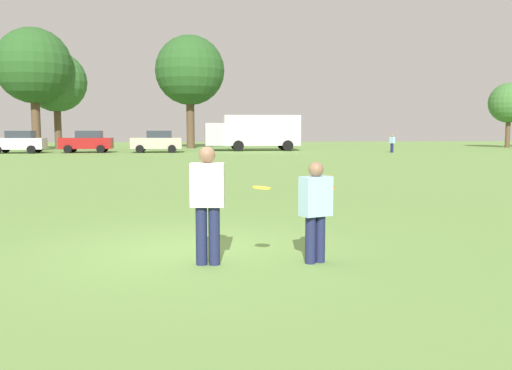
{
  "coord_description": "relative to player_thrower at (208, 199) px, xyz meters",
  "views": [
    {
      "loc": [
        0.13,
        -8.91,
        2.01
      ],
      "look_at": [
        1.23,
        1.08,
        0.97
      ],
      "focal_mm": 38.48,
      "sensor_mm": 36.0,
      "label": 1
    }
  ],
  "objects": [
    {
      "name": "player_thrower",
      "position": [
        0.0,
        0.0,
        0.0
      ],
      "size": [
        0.52,
        0.33,
        1.74
      ],
      "color": "#1E234C",
      "rests_on": "ground"
    },
    {
      "name": "box_truck",
      "position": [
        5.14,
        41.66,
        0.77
      ],
      "size": [
        8.51,
        3.04,
        3.18
      ],
      "color": "white",
      "rests_on": "ground"
    },
    {
      "name": "parked_car_center",
      "position": [
        -9.18,
        39.06,
        -0.06
      ],
      "size": [
        4.21,
        2.23,
        1.82
      ],
      "color": "maroon",
      "rests_on": "ground"
    },
    {
      "name": "frisbee",
      "position": [
        0.77,
        -0.24,
        0.18
      ],
      "size": [
        0.27,
        0.27,
        0.05
      ],
      "color": "yellow"
    },
    {
      "name": "parked_car_mid_left",
      "position": [
        -14.48,
        38.41,
        -0.06
      ],
      "size": [
        4.21,
        2.23,
        1.82
      ],
      "color": "silver",
      "rests_on": "ground"
    },
    {
      "name": "traffic_cone",
      "position": [
        4.35,
        10.13,
        -0.75
      ],
      "size": [
        0.32,
        0.32,
        0.48
      ],
      "color": "#D8590C",
      "rests_on": "ground"
    },
    {
      "name": "bystander_sideline_watcher",
      "position": [
        16.12,
        36.34,
        -0.13
      ],
      "size": [
        0.4,
        0.48,
        1.52
      ],
      "color": "#1E234C",
      "rests_on": "ground"
    },
    {
      "name": "tree_west_maple",
      "position": [
        -14.71,
        44.41,
        6.64
      ],
      "size": [
        6.82,
        6.82,
        11.09
      ],
      "color": "brown",
      "rests_on": "ground"
    },
    {
      "name": "ground_plane",
      "position": [
        -0.29,
        0.94,
        -0.98
      ],
      "size": [
        147.03,
        147.03,
        0.0
      ],
      "primitive_type": "plane",
      "color": "#6B9347"
    },
    {
      "name": "tree_east_birch",
      "position": [
        -0.69,
        48.47,
        6.81
      ],
      "size": [
        6.97,
        6.97,
        11.33
      ],
      "color": "brown",
      "rests_on": "ground"
    },
    {
      "name": "parked_car_mid_right",
      "position": [
        -3.38,
        38.66,
        -0.06
      ],
      "size": [
        4.21,
        2.23,
        1.82
      ],
      "color": "#B7AD99",
      "rests_on": "ground"
    },
    {
      "name": "tree_center_elm",
      "position": [
        -13.38,
        46.92,
        5.43
      ],
      "size": [
        5.74,
        5.74,
        9.33
      ],
      "color": "brown",
      "rests_on": "ground"
    },
    {
      "name": "player_defender",
      "position": [
        1.6,
        -0.06,
        -0.13
      ],
      "size": [
        0.51,
        0.41,
        1.52
      ],
      "color": "#1E234C",
      "rests_on": "ground"
    },
    {
      "name": "tree_east_oak",
      "position": [
        32.45,
        46.64,
        3.67
      ],
      "size": [
        4.16,
        4.16,
        6.76
      ],
      "color": "brown",
      "rests_on": "ground"
    }
  ]
}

